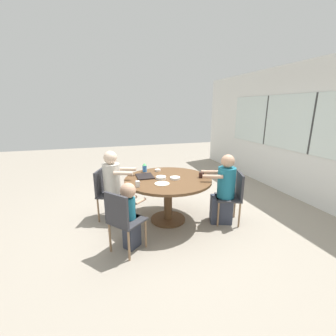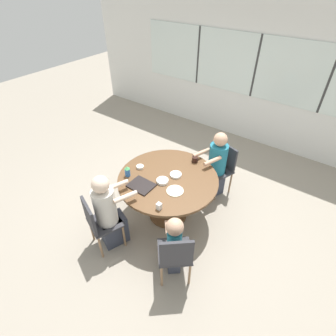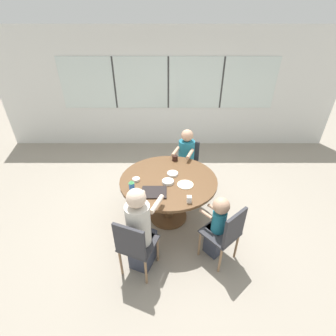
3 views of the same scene
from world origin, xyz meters
The scene contains 17 objects.
ground_plane centered at (0.00, 0.00, 0.00)m, with size 16.00×16.00×0.00m, color gray.
wall_back_with_windows centered at (0.00, 2.95, 1.42)m, with size 8.40×0.08×2.80m.
dining_table centered at (0.00, 0.00, 0.62)m, with size 1.45×1.45×0.76m.
chair_for_woman_green_shirt centered at (-0.40, -1.02, 0.52)m, with size 0.52×0.52×0.87m.
chair_for_man_blue_shirt centered at (0.38, 1.03, 0.52)m, with size 0.51×0.51×0.87m.
chair_for_toddler centered at (0.71, -0.83, 0.52)m, with size 0.56×0.56×0.87m.
person_woman_green_shirt centered at (-0.34, -0.87, 0.56)m, with size 0.46×0.59×1.21m.
person_man_blue_shirt centered at (0.32, 0.87, 0.54)m, with size 0.45×0.59×1.18m.
person_toddler centered at (0.61, -0.72, 0.50)m, with size 0.34×0.36×0.96m.
food_tray_dark centered at (-0.20, -0.35, 0.77)m, with size 0.34×0.27×0.02m.
coffee_mug centered at (0.11, 0.56, 0.80)m, with size 0.09×0.09×0.09m.
sippy_cup centered at (-0.50, -0.30, 0.84)m, with size 0.08×0.08×0.16m.
milk_carton_small centered at (0.26, -0.55, 0.80)m, with size 0.06×0.06×0.09m.
bowl_white_shallow centered at (0.06, 0.11, 0.78)m, with size 0.17×0.17×0.03m.
bowl_cereal centered at (-0.01, -0.12, 0.78)m, with size 0.17×0.17×0.04m.
bowl_fruit centered at (-0.47, -0.06, 0.78)m, with size 0.11×0.11×0.04m.
plate_tortillas centered at (0.24, -0.17, 0.76)m, with size 0.23×0.23×0.01m.
Camera 3 is at (-0.01, -2.79, 2.60)m, focal length 24.00 mm.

